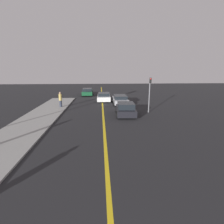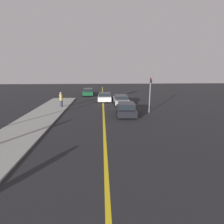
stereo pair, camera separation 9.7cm
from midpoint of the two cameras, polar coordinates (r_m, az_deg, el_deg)
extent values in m
cube|color=gold|center=(18.26, -2.60, -0.92)|extent=(0.20, 60.00, 0.01)
cube|color=gray|center=(16.03, -25.34, -4.13)|extent=(3.60, 28.96, 0.11)
cube|color=black|center=(18.13, 4.72, 0.50)|extent=(2.04, 3.93, 0.60)
cube|color=black|center=(17.82, 4.84, 2.14)|extent=(1.73, 2.19, 0.54)
cylinder|color=black|center=(19.26, 1.79, 0.86)|extent=(0.25, 0.67, 0.66)
cylinder|color=black|center=(19.41, 6.99, 0.87)|extent=(0.25, 0.67, 0.66)
cylinder|color=black|center=(16.95, 2.10, -0.91)|extent=(0.25, 0.67, 0.66)
cylinder|color=black|center=(17.12, 8.00, -0.89)|extent=(0.25, 0.67, 0.66)
cube|color=#9E9EA3|center=(24.30, 2.95, 3.88)|extent=(1.92, 4.78, 0.58)
cube|color=black|center=(23.99, 3.03, 4.96)|extent=(1.67, 2.63, 0.42)
cylinder|color=black|center=(25.68, 0.58, 4.13)|extent=(0.23, 0.70, 0.70)
cylinder|color=black|center=(25.88, 4.52, 4.16)|extent=(0.23, 0.70, 0.70)
cylinder|color=black|center=(22.79, 1.16, 2.91)|extent=(0.23, 0.70, 0.70)
cylinder|color=black|center=(23.01, 5.58, 2.96)|extent=(0.23, 0.70, 0.70)
cube|color=silver|center=(26.53, -2.33, 4.77)|extent=(1.98, 4.32, 0.64)
cube|color=black|center=(26.24, -2.33, 5.85)|extent=(1.71, 2.39, 0.42)
cylinder|color=black|center=(27.88, -4.18, 4.84)|extent=(0.23, 0.69, 0.69)
cylinder|color=black|center=(27.88, -0.47, 4.87)|extent=(0.23, 0.69, 0.69)
cylinder|color=black|center=(25.26, -4.38, 3.92)|extent=(0.23, 0.69, 0.69)
cylinder|color=black|center=(25.26, -0.28, 3.96)|extent=(0.23, 0.69, 0.69)
cube|color=#144728|center=(32.73, -7.65, 6.35)|extent=(1.95, 4.36, 0.62)
cube|color=black|center=(32.46, -7.71, 7.24)|extent=(1.68, 2.42, 0.45)
cylinder|color=black|center=(34.12, -9.01, 6.34)|extent=(0.24, 0.73, 0.72)
cylinder|color=black|center=(34.05, -6.07, 6.41)|extent=(0.24, 0.73, 0.72)
cylinder|color=black|center=(31.48, -9.33, 5.73)|extent=(0.24, 0.73, 0.72)
cylinder|color=black|center=(31.40, -6.15, 5.81)|extent=(0.24, 0.73, 0.72)
cylinder|color=#282D3D|center=(22.59, -16.07, 2.68)|extent=(0.31, 0.31, 0.79)
cylinder|color=tan|center=(22.46, -16.20, 4.67)|extent=(0.37, 0.37, 0.79)
sphere|color=tan|center=(22.39, -16.29, 5.97)|extent=(0.24, 0.24, 0.24)
cylinder|color=slate|center=(19.36, 12.39, 5.30)|extent=(0.12, 0.12, 3.77)
cube|color=black|center=(19.03, 12.79, 10.01)|extent=(0.18, 0.18, 0.55)
sphere|color=red|center=(18.94, 12.89, 10.49)|extent=(0.14, 0.14, 0.14)
camera|label=1|loc=(0.05, -89.78, 0.05)|focal=28.00mm
camera|label=2|loc=(0.05, 90.22, -0.05)|focal=28.00mm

